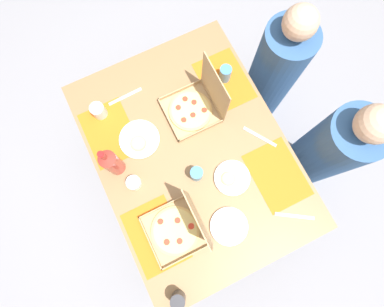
{
  "coord_description": "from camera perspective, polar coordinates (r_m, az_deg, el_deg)",
  "views": [
    {
      "loc": [
        0.34,
        -0.17,
        2.4
      ],
      "look_at": [
        0.0,
        0.0,
        0.76
      ],
      "focal_mm": 28.01,
      "sensor_mm": 36.0,
      "label": 1
    }
  ],
  "objects": [
    {
      "name": "cup_clear_left",
      "position": [
        1.8,
        6.31,
        14.85
      ],
      "size": [
        0.07,
        0.07,
        0.11
      ],
      "primitive_type": "cylinder",
      "color": "teal",
      "rests_on": "dining_table"
    },
    {
      "name": "placemat_far_right",
      "position": [
        1.72,
        15.92,
        -3.93
      ],
      "size": [
        0.36,
        0.26,
        0.0
      ],
      "primitive_type": "cube",
      "color": "orange",
      "rests_on": "dining_table"
    },
    {
      "name": "plate_middle",
      "position": [
        1.71,
        -10.0,
        2.6
      ],
      "size": [
        0.23,
        0.23,
        0.03
      ],
      "color": "white",
      "rests_on": "dining_table"
    },
    {
      "name": "cup_spare",
      "position": [
        1.62,
        -2.68,
        -26.09
      ],
      "size": [
        0.07,
        0.07,
        0.11
      ],
      "primitive_type": "cylinder",
      "color": "#333338",
      "rests_on": "dining_table"
    },
    {
      "name": "diner_right_seat",
      "position": [
        2.09,
        23.68,
        0.19
      ],
      "size": [
        0.32,
        0.32,
        1.19
      ],
      "color": "#33598C",
      "rests_on": "ground_plane"
    },
    {
      "name": "placemat_near_right",
      "position": [
        1.64,
        -6.93,
        -15.31
      ],
      "size": [
        0.36,
        0.26,
        0.0
      ],
      "primitive_type": "cube",
      "color": "orange",
      "rests_on": "dining_table"
    },
    {
      "name": "knife_by_near_right",
      "position": [
        1.74,
        12.78,
        3.13
      ],
      "size": [
        0.19,
        0.13,
        0.0
      ],
      "primitive_type": "cube",
      "rotation": [
        0.0,
        0.0,
        0.58
      ],
      "color": "#B7B7BC",
      "rests_on": "dining_table"
    },
    {
      "name": "soda_bottle",
      "position": [
        1.58,
        -15.1,
        -1.65
      ],
      "size": [
        0.09,
        0.09,
        0.32
      ],
      "color": "#B2382D",
      "rests_on": "dining_table"
    },
    {
      "name": "cup_dark",
      "position": [
        1.6,
        0.86,
        -3.9
      ],
      "size": [
        0.07,
        0.07,
        0.1
      ],
      "primitive_type": "cylinder",
      "color": "teal",
      "rests_on": "dining_table"
    },
    {
      "name": "placemat_near_left",
      "position": [
        1.77,
        -15.43,
        3.82
      ],
      "size": [
        0.36,
        0.26,
        0.0
      ],
      "primitive_type": "cube",
      "color": "orange",
      "rests_on": "dining_table"
    },
    {
      "name": "plate_far_right",
      "position": [
        1.65,
        7.56,
        -4.65
      ],
      "size": [
        0.2,
        0.2,
        0.03
      ],
      "color": "white",
      "rests_on": "dining_table"
    },
    {
      "name": "pizza_box_corner_right",
      "position": [
        1.58,
        -2.28,
        -14.03
      ],
      "size": [
        0.29,
        0.29,
        0.33
      ],
      "color": "tan",
      "rests_on": "dining_table"
    },
    {
      "name": "condiment_bowl",
      "position": [
        1.65,
        -11.02,
        -5.48
      ],
      "size": [
        0.08,
        0.08,
        0.05
      ],
      "primitive_type": "cylinder",
      "color": "white",
      "rests_on": "dining_table"
    },
    {
      "name": "knife_by_far_left",
      "position": [
        1.72,
        18.92,
        -11.19
      ],
      "size": [
        0.13,
        0.19,
        0.0
      ],
      "primitive_type": "cube",
      "rotation": [
        0.0,
        0.0,
        4.14
      ],
      "color": "#B7B7BC",
      "rests_on": "dining_table"
    },
    {
      "name": "plate_far_left",
      "position": [
        1.64,
        7.18,
        -13.52
      ],
      "size": [
        0.2,
        0.2,
        0.02
      ],
      "color": "white",
      "rests_on": "dining_table"
    },
    {
      "name": "pizza_box_corner_left",
      "position": [
        1.71,
        0.68,
        9.06
      ],
      "size": [
        0.28,
        0.29,
        0.32
      ],
      "color": "tan",
      "rests_on": "dining_table"
    },
    {
      "name": "dining_table",
      "position": [
        1.78,
        0.0,
        -0.8
      ],
      "size": [
        1.4,
        1.04,
        0.76
      ],
      "color": "#3F3328",
      "rests_on": "ground_plane"
    },
    {
      "name": "knife_by_near_left",
      "position": [
        1.82,
        -12.59,
        10.54
      ],
      "size": [
        0.03,
        0.21,
        0.0
      ],
      "primitive_type": "cube",
      "rotation": [
        0.0,
        0.0,
        1.61
      ],
      "color": "#B7B7BC",
      "rests_on": "dining_table"
    },
    {
      "name": "diner_left_seat",
      "position": [
        2.21,
        15.17,
        14.51
      ],
      "size": [
        0.32,
        0.32,
        1.14
      ],
      "color": "#33598C",
      "rests_on": "ground_plane"
    },
    {
      "name": "cup_clear_right",
      "position": [
        1.78,
        -17.35,
        7.76
      ],
      "size": [
        0.08,
        0.08,
        0.09
      ],
      "primitive_type": "cylinder",
      "color": "silver",
      "rests_on": "dining_table"
    },
    {
      "name": "placemat_far_left",
      "position": [
        1.84,
        6.15,
        13.67
      ],
      "size": [
        0.36,
        0.26,
        0.0
      ],
      "primitive_type": "cube",
      "color": "orange",
      "rests_on": "dining_table"
    },
    {
      "name": "ground_plane",
      "position": [
        2.43,
        0.0,
        -4.09
      ],
      "size": [
        6.0,
        6.0,
        0.0
      ],
      "primitive_type": "plane",
      "color": "gray"
    }
  ]
}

